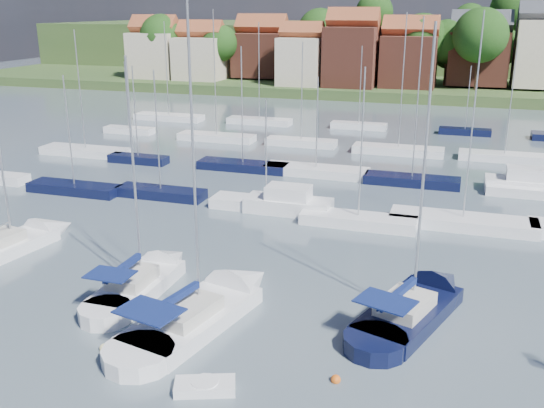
% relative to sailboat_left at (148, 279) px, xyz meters
% --- Properties ---
extents(ground, '(260.00, 260.00, 0.00)m').
position_rel_sailboat_left_xyz_m(ground, '(9.59, 35.49, -0.36)').
color(ground, '#475460').
rests_on(ground, ground).
extents(sailboat_left, '(2.85, 10.76, 14.66)m').
position_rel_sailboat_left_xyz_m(sailboat_left, '(0.00, 0.00, 0.00)').
color(sailboat_left, white).
rests_on(sailboat_left, ground).
extents(sailboat_centre, '(6.23, 13.51, 17.68)m').
position_rel_sailboat_left_xyz_m(sailboat_centre, '(5.07, -2.00, -0.01)').
color(sailboat_centre, white).
rests_on(sailboat_centre, ground).
extents(sailboat_navy, '(6.89, 12.39, 16.61)m').
position_rel_sailboat_left_xyz_m(sailboat_navy, '(15.84, 1.68, -0.01)').
color(sailboat_navy, black).
rests_on(sailboat_navy, ground).
extents(sailboat_far, '(4.54, 11.12, 14.35)m').
position_rel_sailboat_left_xyz_m(sailboat_far, '(-11.37, 2.78, -0.02)').
color(sailboat_far, white).
rests_on(sailboat_far, ground).
extents(tender, '(2.89, 2.07, 0.57)m').
position_rel_sailboat_left_xyz_m(tender, '(7.55, -8.75, -0.14)').
color(tender, white).
rests_on(tender, ground).
extents(buoy_b, '(0.45, 0.45, 0.45)m').
position_rel_sailboat_left_xyz_m(buoy_b, '(1.53, -7.22, -0.36)').
color(buoy_b, beige).
rests_on(buoy_b, ground).
extents(buoy_c, '(0.45, 0.45, 0.45)m').
position_rel_sailboat_left_xyz_m(buoy_c, '(3.36, -6.41, -0.36)').
color(buoy_c, '#D85914').
rests_on(buoy_c, ground).
extents(buoy_d, '(0.45, 0.45, 0.45)m').
position_rel_sailboat_left_xyz_m(buoy_d, '(12.83, -6.36, -0.36)').
color(buoy_d, '#D85914').
rests_on(buoy_d, ground).
extents(buoy_e, '(0.48, 0.48, 0.48)m').
position_rel_sailboat_left_xyz_m(buoy_e, '(13.85, 1.96, -0.36)').
color(buoy_e, '#D85914').
rests_on(buoy_e, ground).
extents(marina_field, '(79.62, 41.41, 15.93)m').
position_rel_sailboat_left_xyz_m(marina_field, '(11.50, 30.64, 0.07)').
color(marina_field, white).
rests_on(marina_field, ground).
extents(far_shore_town, '(212.46, 90.00, 22.27)m').
position_rel_sailboat_left_xyz_m(far_shore_town, '(11.82, 128.16, 4.25)').
color(far_shore_town, '#485A2D').
rests_on(far_shore_town, ground).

